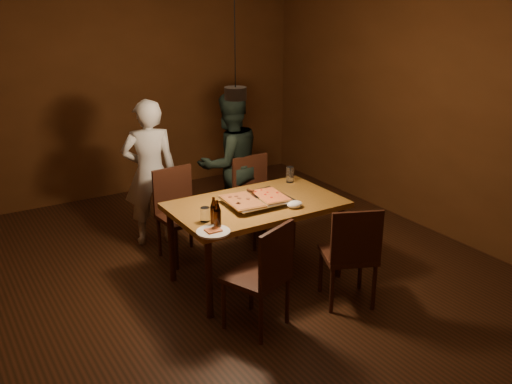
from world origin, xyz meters
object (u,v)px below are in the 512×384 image
diner_dark (230,164)px  plate_slice (213,232)px  beer_bottle_a (217,214)px  beer_bottle_b (214,211)px  pendant_lamp (235,92)px  chair_near_right (352,248)px  diner_white (150,173)px  pizza_tray (257,201)px  dining_table (256,210)px  chair_far_left (178,205)px  chair_near_left (265,268)px  chair_far_right (255,191)px

diner_dark → plate_slice: bearing=53.5°
beer_bottle_a → beer_bottle_b: 0.09m
beer_bottle_b → pendant_lamp: (0.31, 0.17, 0.90)m
chair_near_right → beer_bottle_a: size_ratio=2.37×
diner_white → plate_slice: bearing=99.4°
pizza_tray → beer_bottle_a: (-0.55, -0.30, 0.09)m
dining_table → plate_slice: plate_slice is taller
beer_bottle_a → diner_dark: bearing=57.6°
beer_bottle_a → diner_white: diner_white is taller
dining_table → diner_dark: diner_dark is taller
chair_far_left → beer_bottle_a: (-0.17, -1.15, 0.33)m
chair_near_left → chair_near_right: size_ratio=0.99×
dining_table → beer_bottle_a: 0.67m
pizza_tray → beer_bottle_a: 0.63m
dining_table → chair_near_left: bearing=-117.1°
plate_slice → pendant_lamp: 1.13m
chair_near_right → beer_bottle_b: bearing=172.0°
chair_far_right → beer_bottle_b: beer_bottle_b is taller
chair_near_right → pendant_lamp: 1.58m
beer_bottle_a → beer_bottle_b: beer_bottle_a is taller
dining_table → pendant_lamp: pendant_lamp is taller
chair_far_left → beer_bottle_b: (-0.15, -1.06, 0.33)m
dining_table → plate_slice: 0.75m
chair_near_left → beer_bottle_a: bearing=90.2°
chair_far_left → beer_bottle_b: size_ratio=2.14×
beer_bottle_a → pendant_lamp: size_ratio=0.21×
beer_bottle_a → diner_dark: diner_dark is taller
beer_bottle_b → diner_dark: 1.62m
diner_white → diner_dark: diner_dark is taller
chair_near_left → chair_near_right: same height
diner_dark → diner_white: bearing=-15.0°
chair_near_left → plate_slice: size_ratio=2.05×
dining_table → chair_far_right: bearing=58.9°
chair_near_left → diner_dark: size_ratio=0.36×
pizza_tray → plate_slice: pizza_tray is taller
chair_far_left → beer_bottle_b: beer_bottle_b is taller
chair_far_left → diner_white: 0.52m
dining_table → diner_dark: size_ratio=0.98×
chair_far_right → pendant_lamp: size_ratio=0.44×
diner_white → pendant_lamp: bearing=115.0°
chair_near_right → plate_slice: bearing=-179.0°
plate_slice → beer_bottle_b: bearing=60.1°
beer_bottle_b → diner_dark: diner_dark is taller
plate_slice → chair_far_left: bearing=78.8°
beer_bottle_b → dining_table: bearing=23.7°
pendant_lamp → beer_bottle_b: bearing=-150.9°
pizza_tray → diner_white: diner_white is taller
chair_near_right → plate_slice: (-1.05, 0.43, 0.22)m
dining_table → chair_far_right: 0.92m
beer_bottle_b → chair_near_right: bearing=-31.2°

